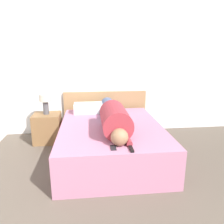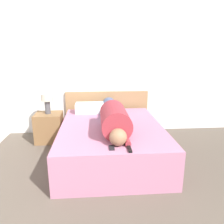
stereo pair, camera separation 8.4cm
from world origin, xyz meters
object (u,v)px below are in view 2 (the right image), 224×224
object	(u,v)px
pillow_near_headboard	(91,108)
nightstand	(49,127)
table_lamp	(47,100)
person_lying	(113,117)
bed	(111,141)
cell_phone	(112,148)
tv_remote	(130,149)

from	to	relation	value
pillow_near_headboard	nightstand	bearing A→B (deg)	-175.71
table_lamp	pillow_near_headboard	bearing A→B (deg)	4.29
person_lying	table_lamp	bearing A→B (deg)	144.00
bed	cell_phone	world-z (taller)	cell_phone
person_lying	pillow_near_headboard	distance (m)	0.93
bed	person_lying	world-z (taller)	person_lying
bed	tv_remote	xyz separation A→B (m)	(0.14, -0.89, 0.27)
tv_remote	nightstand	bearing A→B (deg)	127.55
pillow_near_headboard	tv_remote	bearing A→B (deg)	-74.62
bed	person_lying	xyz separation A→B (m)	(0.03, -0.10, 0.42)
nightstand	cell_phone	world-z (taller)	cell_phone
bed	table_lamp	bearing A→B (deg)	146.85
bed	tv_remote	world-z (taller)	tv_remote
pillow_near_headboard	person_lying	bearing A→B (deg)	-68.61
table_lamp	cell_phone	xyz separation A→B (m)	(1.03, -1.53, -0.25)
nightstand	cell_phone	xyz separation A→B (m)	(1.03, -1.53, 0.26)
person_lying	tv_remote	world-z (taller)	person_lying
pillow_near_headboard	table_lamp	bearing A→B (deg)	-175.71
table_lamp	cell_phone	bearing A→B (deg)	-56.09
person_lying	pillow_near_headboard	xyz separation A→B (m)	(-0.34, 0.87, -0.08)
nightstand	table_lamp	world-z (taller)	table_lamp
table_lamp	person_lying	distance (m)	1.38
nightstand	bed	bearing A→B (deg)	-33.15
bed	cell_phone	size ratio (longest dim) A/B	15.33
nightstand	table_lamp	xyz separation A→B (m)	(0.00, -0.00, 0.51)
person_lying	cell_phone	world-z (taller)	person_lying
bed	nightstand	world-z (taller)	nightstand
table_lamp	pillow_near_headboard	size ratio (longest dim) A/B	0.64
bed	cell_phone	distance (m)	0.87
bed	table_lamp	size ratio (longest dim) A/B	5.51
person_lying	bed	bearing A→B (deg)	104.66
cell_phone	bed	bearing A→B (deg)	85.99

